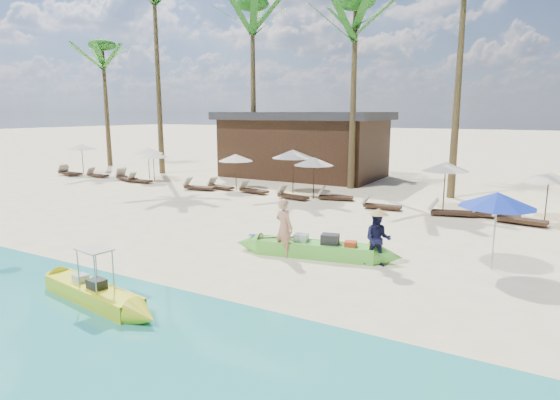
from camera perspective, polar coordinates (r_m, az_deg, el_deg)
The scene contains 35 objects.
ground at distance 13.07m, azimuth -0.23°, elevation -8.45°, with size 240.00×240.00×0.00m, color #FFF1BC.
wet_sand_strip at distance 9.41m, azimuth -16.20°, elevation -16.80°, with size 240.00×4.50×0.01m, color tan.
green_canoe at distance 14.16m, azimuth 4.30°, elevation -5.93°, with size 5.68×1.48×0.73m.
yellow_canoe at distance 11.70m, azimuth -21.85°, elevation -10.49°, with size 5.01×1.11×1.30m.
tourist at distance 14.01m, azimuth 0.49°, elevation -3.39°, with size 0.64×0.42×1.76m, color tan.
vendor_green at distance 13.42m, azimuth 11.82°, elevation -4.72°, with size 0.75×0.58×1.54m, color #141639.
blue_umbrella at distance 13.87m, azimuth 24.97°, elevation 0.03°, with size 2.02×2.02×2.17m.
resort_parasol_0 at distance 35.95m, azimuth -23.04°, elevation 6.01°, with size 2.05×2.05×2.11m.
lounger_0_left at distance 35.34m, azimuth -24.33°, elevation 3.10°, with size 1.95×0.65×0.66m.
lounger_0_right at distance 35.37m, azimuth -24.43°, elevation 3.04°, with size 1.72×0.98×0.56m.
resort_parasol_1 at distance 31.69m, azimuth -15.78°, elevation 5.81°, with size 1.97×1.97×2.03m.
lounger_1_left at distance 33.63m, azimuth -21.44°, elevation 2.92°, with size 1.66×0.51×0.56m.
lounger_1_right at distance 31.32m, azimuth -18.28°, elevation 2.67°, with size 2.09×1.21×0.68m.
resort_parasol_2 at distance 30.31m, azimuth -15.20°, elevation 5.36°, with size 1.81×1.81×1.87m.
lounger_2_left at distance 30.08m, azimuth -16.82°, elevation 2.37°, with size 1.66×0.54×0.56m.
resort_parasol_3 at distance 26.15m, azimuth -5.43°, elevation 5.16°, with size 1.94×1.94×2.00m.
lounger_3_left at distance 26.60m, azimuth -7.37°, elevation 1.72°, with size 1.76×0.79×0.58m.
lounger_3_right at distance 26.50m, azimuth -9.99°, elevation 1.65°, with size 1.92×0.85×0.63m.
resort_parasol_4 at distance 24.89m, azimuth 1.61°, elevation 5.64°, with size 2.27×2.27×2.34m.
lounger_4_left at distance 25.13m, azimuth -3.41°, elevation 1.27°, with size 1.80×0.77×0.59m.
lounger_4_right at distance 23.40m, azimuth 1.38°, elevation 0.59°, with size 1.79×0.81×0.59m.
resort_parasol_5 at distance 23.39m, azimuth 4.15°, elevation 4.72°, with size 2.02×2.02×2.08m.
lounger_5_left at distance 23.26m, azimuth 6.53°, elevation 0.48°, with size 1.84×0.97×0.60m.
resort_parasol_6 at distance 21.90m, azimuth 19.54°, elevation 3.87°, with size 2.08×2.08×2.14m.
lounger_6_left at distance 21.42m, azimuth 12.04°, elevation -0.58°, with size 1.76×0.62×0.59m.
lounger_6_right at distance 20.80m, azimuth 19.97°, elevation -1.28°, with size 1.96×1.02×0.64m.
resort_parasol_7 at distance 21.43m, azimuth 29.97°, elevation 2.47°, with size 1.90×1.90×1.95m.
lounger_7_left at distance 21.02m, azimuth 24.65°, elevation -1.52°, with size 1.82×0.63×0.61m.
lounger_7_right at distance 20.39m, azimuth 26.95°, elevation -2.01°, with size 2.00×0.87×0.66m.
palm_0 at distance 40.59m, azimuth -20.73°, elevation 15.40°, with size 2.08×2.08×9.90m.
palm_1 at distance 34.93m, azimuth -15.00°, elevation 21.09°, with size 2.08×2.08×13.60m.
palm_2 at distance 31.06m, azimuth -3.36°, elevation 19.70°, with size 2.08×2.08×11.33m.
palm_3 at distance 27.08m, azimuth 9.15°, elevation 19.64°, with size 2.08×2.08×10.52m.
palm_4 at distance 25.59m, azimuth 21.50°, elevation 21.60°, with size 2.08×2.08×11.70m.
pavilion_west at distance 31.64m, azimuth 2.93°, elevation 6.84°, with size 10.80×6.60×4.30m.
Camera 1 is at (6.13, -10.73, 4.27)m, focal length 30.00 mm.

